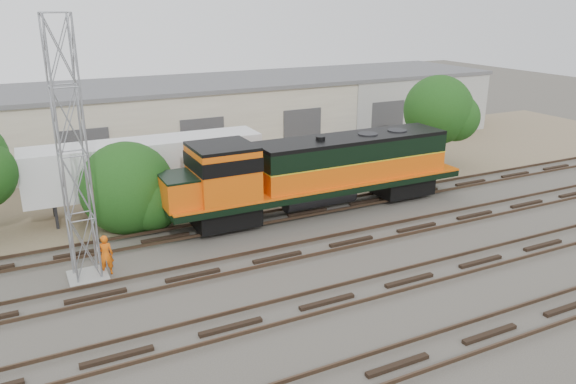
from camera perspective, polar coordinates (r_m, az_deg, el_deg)
name	(u,v)px	position (r m, az deg, el deg)	size (l,w,h in m)	color
ground	(292,272)	(24.68, 0.43, -8.14)	(140.00, 140.00, 0.00)	#47423A
dirt_strip	(190,179)	(37.71, -9.97, 1.27)	(80.00, 16.00, 0.02)	#726047
tracks	(327,302)	(22.33, 3.98, -11.05)	(80.00, 20.40, 0.28)	black
warehouse	(157,119)	(44.57, -13.14, 7.27)	(58.40, 10.40, 5.30)	beige
locomotive	(315,171)	(30.67, 2.75, 2.14)	(17.44, 3.06, 4.19)	black
signal_tower	(73,160)	(23.73, -20.98, 3.06)	(1.59, 1.59, 10.80)	gray
worker	(105,255)	(25.36, -18.06, -6.09)	(0.66, 0.43, 1.81)	orange
semi_trailer	(152,166)	(32.20, -13.66, 2.61)	(12.95, 2.82, 3.97)	silver
dumpster_blue	(363,143)	(44.20, 7.59, 4.97)	(1.60, 1.50, 1.50)	navy
dumpster_red	(449,127)	(51.80, 16.06, 6.38)	(1.50, 1.40, 1.40)	maroon
tree_mid	(133,191)	(29.78, -15.44, 0.12)	(5.03, 4.79, 4.79)	#382619
tree_east	(443,112)	(40.68, 15.43, 7.86)	(5.02, 4.78, 6.45)	#382619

